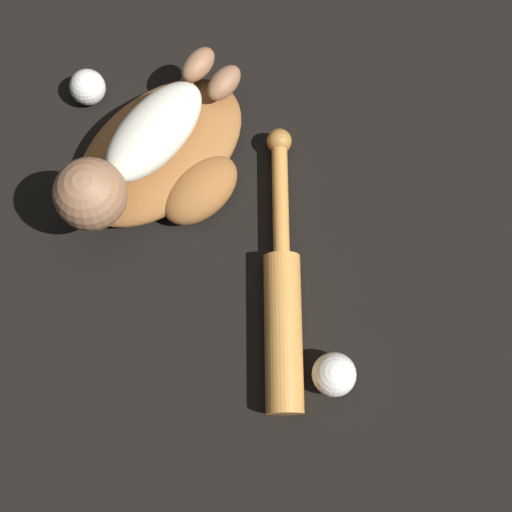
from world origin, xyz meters
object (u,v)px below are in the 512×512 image
object	(u,v)px
baseball_bat	(283,299)
baseball_glove	(167,157)
baby_figure	(131,154)
baseball	(334,374)
baseball_spare	(88,87)

from	to	relation	value
baseball_bat	baseball_glove	bearing A→B (deg)	-80.33
baby_figure	baseball	distance (m)	0.48
baby_figure	baseball_spare	xyz separation A→B (m)	(0.01, -0.20, -0.09)
baseball_bat	baseball_spare	world-z (taller)	baseball_spare
baseball	baseball_spare	bearing A→B (deg)	-79.00
baby_figure	baseball_spare	bearing A→B (deg)	-88.06
baseball	baby_figure	bearing A→B (deg)	-75.18
baseball_glove	baby_figure	world-z (taller)	baby_figure
baseball_glove	baby_figure	distance (m)	0.10
baseball_bat	baseball_spare	size ratio (longest dim) A/B	6.99
baseball_glove	baseball_bat	xyz separation A→B (m)	(-0.05, 0.32, -0.01)
baseball_glove	baby_figure	size ratio (longest dim) A/B	1.00
baseball_bat	baseball	world-z (taller)	baseball
baseball_bat	baseball_spare	bearing A→B (deg)	-77.14
baseball	baseball_spare	world-z (taller)	baseball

